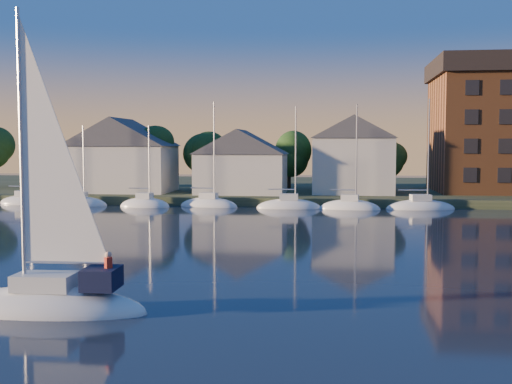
% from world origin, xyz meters
% --- Properties ---
extents(ground, '(260.00, 260.00, 0.00)m').
position_xyz_m(ground, '(0.00, 0.00, 0.00)').
color(ground, black).
rests_on(ground, ground).
extents(shoreline_land, '(160.00, 50.00, 2.00)m').
position_xyz_m(shoreline_land, '(0.00, 75.00, 0.00)').
color(shoreline_land, '#2C3820').
rests_on(shoreline_land, ground).
extents(wooden_dock, '(120.00, 3.00, 1.00)m').
position_xyz_m(wooden_dock, '(0.00, 52.00, 0.00)').
color(wooden_dock, brown).
rests_on(wooden_dock, ground).
extents(clubhouse_west, '(13.65, 9.45, 9.64)m').
position_xyz_m(clubhouse_west, '(-22.00, 58.00, 5.93)').
color(clubhouse_west, beige).
rests_on(clubhouse_west, shoreline_land).
extents(clubhouse_centre, '(11.55, 8.40, 8.08)m').
position_xyz_m(clubhouse_centre, '(-6.00, 57.00, 5.13)').
color(clubhouse_centre, beige).
rests_on(clubhouse_centre, shoreline_land).
extents(clubhouse_east, '(10.50, 8.40, 9.80)m').
position_xyz_m(clubhouse_east, '(8.00, 59.00, 6.00)').
color(clubhouse_east, beige).
rests_on(clubhouse_east, shoreline_land).
extents(tree_line, '(93.40, 5.40, 8.90)m').
position_xyz_m(tree_line, '(2.00, 63.00, 7.18)').
color(tree_line, '#352718').
rests_on(tree_line, shoreline_land).
extents(moored_fleet, '(63.50, 2.40, 12.05)m').
position_xyz_m(moored_fleet, '(-12.00, 49.00, 0.10)').
color(moored_fleet, white).
rests_on(moored_fleet, ground).
extents(hero_sailboat, '(8.99, 3.19, 13.90)m').
position_xyz_m(hero_sailboat, '(-6.14, 2.37, 0.58)').
color(hero_sailboat, white).
rests_on(hero_sailboat, ground).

